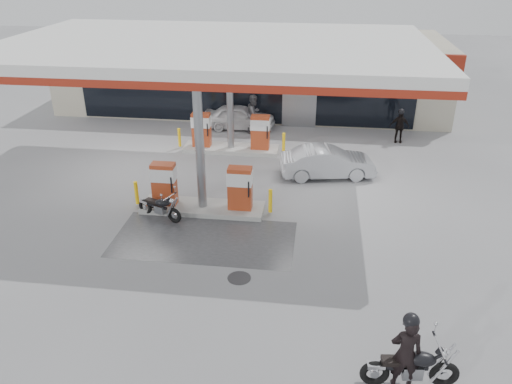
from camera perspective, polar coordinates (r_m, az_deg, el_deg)
ground at (r=16.89m, az=-7.59°, el=-5.23°), size 90.00×90.00×0.00m
wet_patch at (r=16.78m, az=-5.93°, el=-5.36°), size 6.00×3.00×0.00m
drain_cover at (r=14.89m, az=-1.93°, el=-9.79°), size 0.70×0.70×0.01m
store_building at (r=30.81m, az=-0.30°, el=13.67°), size 22.00×8.22×4.00m
canopy at (r=19.59m, az=-4.80°, el=15.95°), size 16.00×10.02×5.51m
pump_island_near at (r=18.24m, az=-6.18°, el=-0.07°), size 5.14×1.30×1.78m
pump_island_far at (r=23.64m, az=-2.90°, el=6.37°), size 5.14×1.30×1.78m
main_motorcycle at (r=12.04m, az=17.40°, el=-18.65°), size 2.19×0.84×1.13m
biker_main at (r=11.69m, az=16.73°, el=-17.21°), size 0.68×0.45×1.87m
parked_motorcycle at (r=18.03m, az=-10.91°, el=-1.76°), size 1.80×1.00×0.97m
sedan_white at (r=26.66m, az=-1.89°, el=8.57°), size 3.77×1.56×1.28m
attendant at (r=26.06m, az=-0.23°, el=8.96°), size 1.03×1.16×1.97m
hatchback_silver at (r=21.09m, az=8.17°, el=3.38°), size 4.09×2.08×1.29m
parked_car_left at (r=30.27m, az=-10.01°, el=10.22°), size 4.08×2.24×1.12m
parked_car_right at (r=29.08m, az=10.94°, el=9.40°), size 3.81×1.77×1.06m
biker_walking at (r=25.65m, az=16.06°, el=7.20°), size 0.94×0.41×1.60m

